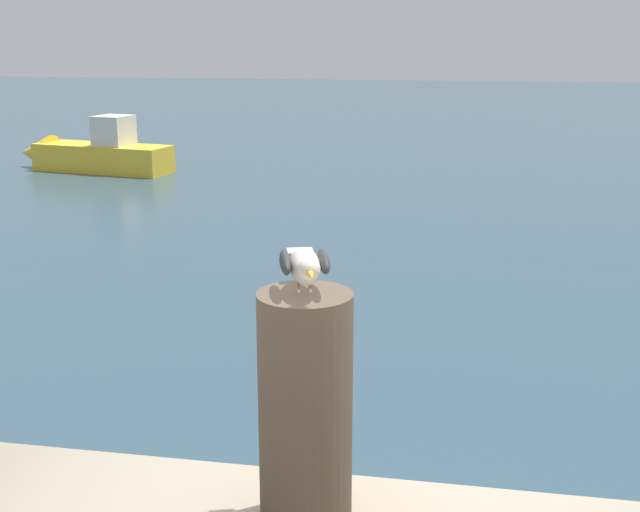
# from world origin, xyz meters

# --- Properties ---
(mooring_post) EXTENTS (0.29, 0.29, 0.76)m
(mooring_post) POSITION_xyz_m (-0.22, -0.31, 2.10)
(mooring_post) COLOR #382D23
(mooring_post) RESTS_ON harbor_quay
(seagull) EXTENTS (0.19, 0.39, 0.14)m
(seagull) POSITION_xyz_m (-0.22, -0.31, 2.57)
(seagull) COLOR tan
(seagull) RESTS_ON mooring_post
(boat_yellow) EXTENTS (4.25, 1.72, 1.47)m
(boat_yellow) POSITION_xyz_m (-8.98, 16.36, 0.42)
(boat_yellow) COLOR yellow
(boat_yellow) RESTS_ON ground_plane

